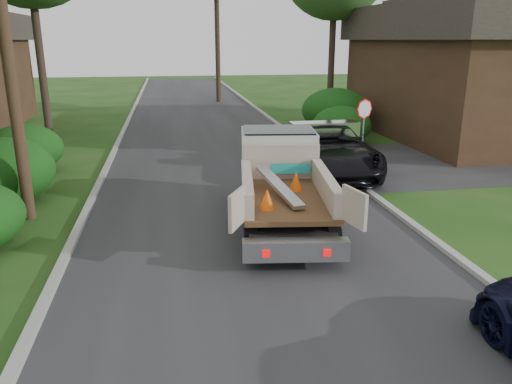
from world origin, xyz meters
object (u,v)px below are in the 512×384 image
at_px(flatbed_truck, 281,173).
at_px(utility_pole, 2,9).
at_px(black_pickup, 327,149).
at_px(stop_sign, 364,118).
at_px(house_right, 482,69).

bearing_deg(flatbed_truck, utility_pole, -179.76).
bearing_deg(black_pickup, flatbed_truck, -117.12).
relative_size(utility_pole, black_pickup, 1.64).
relative_size(stop_sign, utility_pole, 0.25).
distance_m(stop_sign, house_right, 9.37).
height_order(stop_sign, black_pickup, stop_sign).
bearing_deg(utility_pole, stop_sign, 20.62).
xyz_separation_m(stop_sign, black_pickup, (-1.60, -0.79, -0.93)).
height_order(house_right, black_pickup, house_right).
distance_m(house_right, black_pickup, 11.28).
xyz_separation_m(house_right, black_pickup, (-9.40, -5.79, -2.31)).
distance_m(stop_sign, flatbed_truck, 6.44).
xyz_separation_m(house_right, flatbed_truck, (-11.97, -9.87, -2.00)).
relative_size(stop_sign, house_right, 0.19).
bearing_deg(utility_pole, black_pickup, 19.59).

